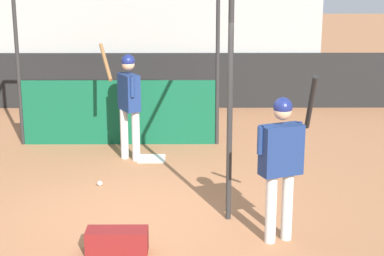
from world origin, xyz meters
TOP-DOWN VIEW (x-y plane):
  - ground_plane at (0.00, 0.00)m, footprint 60.00×60.00m
  - outfield_wall at (0.00, 6.27)m, footprint 24.00×0.12m
  - bleacher_section at (0.00, 7.93)m, footprint 7.05×3.20m
  - batting_cage at (-0.61, 2.75)m, footprint 3.54×3.46m
  - home_plate at (0.01, 2.51)m, footprint 0.44×0.44m
  - player_batter at (-0.35, 2.52)m, footprint 0.72×0.69m
  - player_waiting at (1.69, -0.64)m, footprint 0.68×0.60m
  - equipment_bag at (-0.19, -0.95)m, footprint 0.70×0.28m
  - baseball at (-0.68, 1.24)m, footprint 0.07×0.07m

SIDE VIEW (x-z plane):
  - ground_plane at x=0.00m, z-range 0.00..0.00m
  - home_plate at x=0.01m, z-range 0.00..0.02m
  - baseball at x=-0.68m, z-range 0.00..0.07m
  - equipment_bag at x=-0.19m, z-range 0.00..0.28m
  - outfield_wall at x=0.00m, z-range 0.00..1.21m
  - player_waiting at x=1.69m, z-range 0.05..2.05m
  - player_batter at x=-0.35m, z-range 0.12..1.99m
  - batting_cage at x=-0.61m, z-range -0.20..2.61m
  - bleacher_section at x=0.00m, z-range -0.01..2.88m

